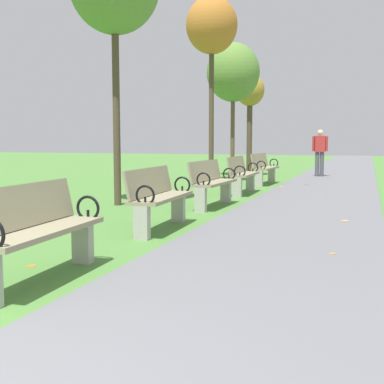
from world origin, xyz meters
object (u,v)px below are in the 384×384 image
at_px(park_bench_3, 158,197).
at_px(pedestrian_walking, 320,150).
at_px(tree_4, 233,73).
at_px(tree_5, 250,93).
at_px(park_bench_4, 212,182).
at_px(park_bench_5, 242,174).
at_px(park_bench_2, 37,230).
at_px(park_bench_6, 264,168).
at_px(tree_3, 212,27).

bearing_deg(park_bench_3, pedestrian_walking, 83.64).
relative_size(tree_4, tree_5, 1.17).
bearing_deg(park_bench_4, park_bench_3, -90.00).
height_order(tree_4, tree_5, tree_4).
distance_m(park_bench_3, park_bench_5, 5.06).
relative_size(park_bench_2, park_bench_6, 1.00).
height_order(park_bench_5, tree_4, tree_4).
bearing_deg(tree_5, park_bench_2, -83.80).
relative_size(park_bench_2, tree_5, 0.41).
height_order(park_bench_6, tree_4, tree_4).
height_order(tree_3, tree_5, tree_3).
bearing_deg(tree_4, park_bench_5, -72.71).
bearing_deg(park_bench_6, tree_4, 121.68).
bearing_deg(park_bench_4, tree_3, 107.43).
height_order(park_bench_3, park_bench_4, same).
relative_size(tree_5, pedestrian_walking, 2.43).
xyz_separation_m(park_bench_4, pedestrian_walking, (1.25, 8.63, 0.44)).
relative_size(park_bench_3, park_bench_6, 1.00).
xyz_separation_m(park_bench_5, park_bench_6, (0.00, 2.66, 0.00)).
distance_m(park_bench_3, tree_4, 11.00).
relative_size(tree_3, pedestrian_walking, 3.34).
relative_size(park_bench_6, pedestrian_walking, 1.00).
bearing_deg(tree_3, tree_4, 92.29).
bearing_deg(pedestrian_walking, park_bench_2, -95.09).
xyz_separation_m(park_bench_3, park_bench_6, (0.00, 7.72, 0.00)).
height_order(park_bench_5, pedestrian_walking, pedestrian_walking).
relative_size(park_bench_5, tree_5, 0.41).
bearing_deg(park_bench_3, park_bench_4, 90.00).
relative_size(park_bench_3, tree_5, 0.41).
bearing_deg(tree_3, pedestrian_walking, 52.69).
bearing_deg(park_bench_5, tree_4, 107.29).
xyz_separation_m(park_bench_2, park_bench_3, (-0.00, 2.81, 0.00)).
height_order(park_bench_2, pedestrian_walking, pedestrian_walking).
distance_m(park_bench_4, tree_3, 6.58).
xyz_separation_m(park_bench_3, tree_5, (-1.77, 13.47, 2.67)).
distance_m(park_bench_4, pedestrian_walking, 8.73).
height_order(park_bench_6, tree_5, tree_5).
relative_size(park_bench_3, park_bench_4, 1.00).
relative_size(park_bench_2, park_bench_4, 1.00).
bearing_deg(tree_3, park_bench_6, 6.43).
xyz_separation_m(tree_4, pedestrian_walking, (2.92, 0.80, -2.67)).
distance_m(park_bench_3, park_bench_4, 2.60).
xyz_separation_m(park_bench_4, park_bench_5, (-0.00, 2.46, 0.00)).
bearing_deg(tree_5, park_bench_4, -80.76).
distance_m(park_bench_2, park_bench_3, 2.81).
height_order(park_bench_3, pedestrian_walking, pedestrian_walking).
xyz_separation_m(park_bench_2, pedestrian_walking, (1.25, 14.03, 0.44)).
relative_size(park_bench_5, tree_4, 0.35).
distance_m(park_bench_5, tree_5, 8.99).
bearing_deg(park_bench_5, tree_3, 122.04).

